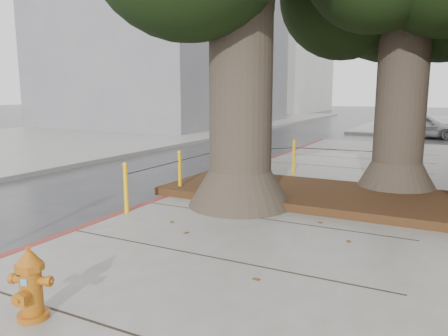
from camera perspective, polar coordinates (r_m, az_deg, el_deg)
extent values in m
plane|color=#28282B|center=(6.33, -6.11, -11.92)|extent=(140.00, 140.00, 0.00)
cube|color=slate|center=(22.91, -21.79, 3.50)|extent=(14.00, 60.00, 0.15)
cube|color=maroon|center=(9.35, -7.92, -4.25)|extent=(0.14, 26.00, 0.16)
cube|color=black|center=(9.34, 11.98, -3.42)|extent=(6.40, 2.60, 0.16)
cube|color=slate|center=(32.71, -7.05, 16.24)|extent=(12.00, 16.00, 12.00)
cube|color=silver|center=(54.09, 5.45, 15.32)|extent=(12.00, 18.00, 15.00)
cone|color=#4C3F33|center=(8.58, 2.12, -2.53)|extent=(2.04, 2.04, 0.70)
cylinder|color=#4C3F33|center=(8.38, 2.21, 11.15)|extent=(1.20, 1.20, 4.22)
cone|color=#4C3F33|center=(10.30, 21.52, -1.13)|extent=(1.77, 1.77, 0.70)
cylinder|color=#4C3F33|center=(10.13, 22.17, 9.03)|extent=(1.04, 1.04, 3.84)
cylinder|color=#FFB80E|center=(8.17, -12.69, -2.69)|extent=(0.08, 0.08, 0.90)
sphere|color=#FFB80E|center=(8.09, -12.81, 0.43)|extent=(0.09, 0.09, 0.09)
cylinder|color=#FFB80E|center=(9.59, -5.78, -0.65)|extent=(0.08, 0.08, 0.90)
sphere|color=#FFB80E|center=(9.52, -5.83, 2.02)|extent=(0.09, 0.09, 0.09)
cylinder|color=#FFB80E|center=(11.12, -0.71, 0.86)|extent=(0.08, 0.08, 0.90)
sphere|color=#FFB80E|center=(11.05, -0.71, 3.16)|extent=(0.09, 0.09, 0.09)
cylinder|color=#FFB80E|center=(11.90, 9.12, 1.33)|extent=(0.08, 0.08, 0.90)
sphere|color=#FFB80E|center=(11.84, 9.17, 3.49)|extent=(0.09, 0.09, 0.09)
cylinder|color=#FFB80E|center=(11.61, 19.79, 0.66)|extent=(0.08, 0.08, 0.90)
sphere|color=#FFB80E|center=(11.55, 19.92, 2.86)|extent=(0.09, 0.09, 0.09)
cylinder|color=black|center=(8.81, -9.01, 0.13)|extent=(0.02, 1.80, 0.02)
cylinder|color=black|center=(10.30, -3.07, 1.64)|extent=(0.02, 1.80, 0.02)
cylinder|color=black|center=(11.43, 4.39, 2.45)|extent=(1.51, 1.51, 0.02)
cylinder|color=black|center=(11.67, 14.44, 2.31)|extent=(2.20, 0.22, 0.02)
cylinder|color=#B55F12|center=(4.90, -23.62, -17.21)|extent=(0.38, 0.38, 0.06)
cylinder|color=#B55F12|center=(4.80, -23.84, -14.46)|extent=(0.26, 0.26, 0.48)
cylinder|color=#B55F12|center=(4.70, -24.05, -11.70)|extent=(0.35, 0.35, 0.07)
cone|color=#B55F12|center=(4.67, -24.13, -10.66)|extent=(0.32, 0.32, 0.13)
cylinder|color=#B55F12|center=(4.64, -24.21, -9.67)|extent=(0.07, 0.07, 0.05)
cylinder|color=#B55F12|center=(4.82, -25.19, -12.97)|extent=(0.15, 0.12, 0.09)
cylinder|color=#B55F12|center=(4.69, -22.65, -13.44)|extent=(0.15, 0.12, 0.09)
cylinder|color=#B55F12|center=(4.71, -24.64, -14.97)|extent=(0.16, 0.16, 0.12)
cube|color=#5999D8|center=(4.67, -24.70, -13.44)|extent=(0.06, 0.02, 0.07)
imported|color=#A4A4A9|center=(24.82, 24.54, 5.03)|extent=(3.71, 1.59, 1.25)
imported|color=black|center=(27.79, -3.77, 6.31)|extent=(2.07, 4.37, 1.23)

